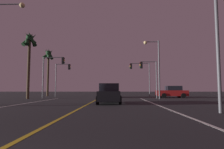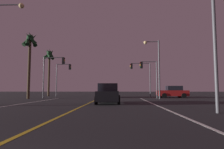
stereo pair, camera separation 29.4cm
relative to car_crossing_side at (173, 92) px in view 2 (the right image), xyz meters
The scene contains 14 objects.
lane_edge_right 18.50m from the car_crossing_side, 105.26° to the right, with size 0.16×30.67×0.01m, color silver.
lane_center_divider 20.65m from the car_crossing_side, 120.19° to the right, with size 0.16×30.67×0.01m, color gold.
car_crossing_side is the anchor object (origin of this frame).
car_lead_same_lane 14.28m from the car_crossing_side, 127.26° to the right, with size 2.02×4.30×1.70m.
car_ahead_far 8.82m from the car_crossing_side, behind, with size 2.02×4.30×1.70m.
traffic_light_near_right 5.11m from the car_crossing_side, 151.76° to the right, with size 2.35×0.36×5.01m.
traffic_light_near_left 17.19m from the car_crossing_side, behind, with size 3.03×0.36×5.66m.
traffic_light_far_right 6.37m from the car_crossing_side, 140.01° to the left, with size 3.33×0.36×5.53m.
traffic_light_far_left 17.62m from the car_crossing_side, 168.35° to the left, with size 2.52×0.36×5.45m.
street_lamp_right_near 18.68m from the car_crossing_side, 100.55° to the right, with size 2.72×0.44×8.09m.
street_lamp_left_mid 22.07m from the car_crossing_side, 144.16° to the right, with size 2.46×0.44×8.47m.
street_lamp_right_far 6.38m from the car_crossing_side, 128.61° to the right, with size 1.98×0.44×7.38m.
palm_tree_left_mid 20.72m from the car_crossing_side, 169.45° to the right, with size 1.95×2.16×8.89m.
palm_tree_left_far 21.99m from the car_crossing_side, 163.88° to the left, with size 2.11×2.25×8.62m.
Camera 2 is at (2.64, -0.72, 1.21)m, focal length 30.63 mm.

